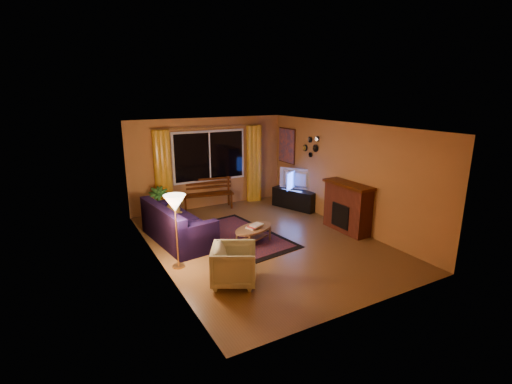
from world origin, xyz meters
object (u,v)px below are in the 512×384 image
armchair (234,263)px  coffee_table (254,235)px  sofa (178,223)px  tv_console (295,199)px  floor_lamp (177,232)px  bench (208,202)px

armchair → coffee_table: 1.76m
sofa → coffee_table: (1.38, -0.92, -0.24)m
armchair → tv_console: (3.34, 3.00, -0.10)m
armchair → floor_lamp: (-0.66, 1.05, 0.32)m
armchair → bench: bearing=13.5°
tv_console → coffee_table: bearing=-163.9°
floor_lamp → coffee_table: bearing=9.6°
tv_console → sofa: bearing=171.0°
bench → tv_console: (2.18, -1.11, 0.06)m
armchair → tv_console: 4.49m
floor_lamp → coffee_table: (1.77, 0.30, -0.52)m
sofa → armchair: size_ratio=2.76×
bench → tv_console: 2.45m
armchair → floor_lamp: size_ratio=0.54×
floor_lamp → tv_console: size_ratio=1.07×
bench → floor_lamp: 3.59m
floor_lamp → coffee_table: floor_lamp is taller
bench → armchair: bearing=-95.0°
armchair → coffee_table: (1.11, 1.35, -0.20)m
bench → floor_lamp: (-1.82, -3.06, 0.48)m
coffee_table → tv_console: bearing=36.5°
floor_lamp → tv_console: floor_lamp is taller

